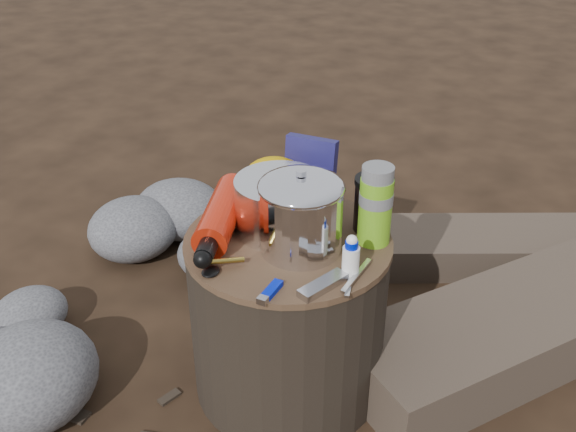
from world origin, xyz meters
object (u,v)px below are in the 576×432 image
at_px(travel_mug, 373,204).
at_px(stump, 288,315).
at_px(fuel_bottle, 222,215).
at_px(camping_pot, 301,212).
at_px(thermos, 376,205).

bearing_deg(travel_mug, stump, -140.42).
height_order(stump, fuel_bottle, fuel_bottle).
bearing_deg(fuel_bottle, stump, -8.00).
height_order(stump, camping_pot, camping_pot).
relative_size(camping_pot, fuel_bottle, 0.55).
bearing_deg(camping_pot, travel_mug, 52.07).
bearing_deg(travel_mug, thermos, -66.41).
relative_size(fuel_bottle, thermos, 1.80).
bearing_deg(travel_mug, fuel_bottle, -153.45).
distance_m(camping_pot, thermos, 0.16).
bearing_deg(thermos, travel_mug, 113.59).
relative_size(stump, thermos, 2.56).
height_order(stump, thermos, thermos).
bearing_deg(travel_mug, camping_pot, -127.93).
distance_m(thermos, travel_mug, 0.06).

